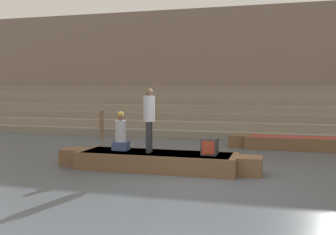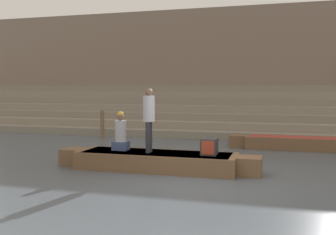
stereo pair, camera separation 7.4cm
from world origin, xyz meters
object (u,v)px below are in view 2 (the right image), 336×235
at_px(rowboat_main, 156,160).
at_px(tv_set, 209,147).
at_px(moored_boat_shore, 308,143).
at_px(person_rowing, 121,134).
at_px(mooring_post, 102,125).
at_px(person_standing, 149,115).

height_order(rowboat_main, tv_set, tv_set).
bearing_deg(moored_boat_shore, person_rowing, -141.71).
bearing_deg(tv_set, rowboat_main, 178.28).
height_order(rowboat_main, moored_boat_shore, rowboat_main).
distance_m(person_rowing, moored_boat_shore, 7.34).
xyz_separation_m(person_rowing, tv_set, (2.63, -0.08, -0.24)).
relative_size(tv_set, mooring_post, 0.38).
height_order(person_standing, tv_set, person_standing).
distance_m(tv_set, moored_boat_shore, 5.70).
relative_size(person_rowing, mooring_post, 0.88).
bearing_deg(mooring_post, tv_set, -44.31).
height_order(rowboat_main, person_standing, person_standing).
relative_size(person_standing, moored_boat_shore, 0.31).
xyz_separation_m(rowboat_main, tv_set, (1.51, 0.02, 0.46)).
bearing_deg(moored_boat_shore, person_standing, -135.52).
xyz_separation_m(rowboat_main, mooring_post, (-4.47, 5.86, 0.38)).
bearing_deg(moored_boat_shore, mooring_post, 170.83).
relative_size(rowboat_main, mooring_post, 4.53).
xyz_separation_m(person_standing, tv_set, (1.71, 0.07, -0.83)).
bearing_deg(mooring_post, moored_boat_shore, -5.93).
bearing_deg(person_standing, rowboat_main, 26.29).
bearing_deg(person_rowing, mooring_post, 104.73).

